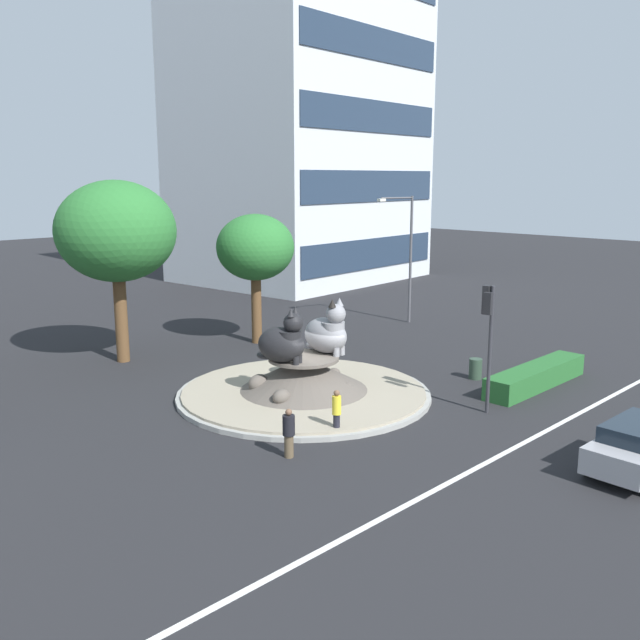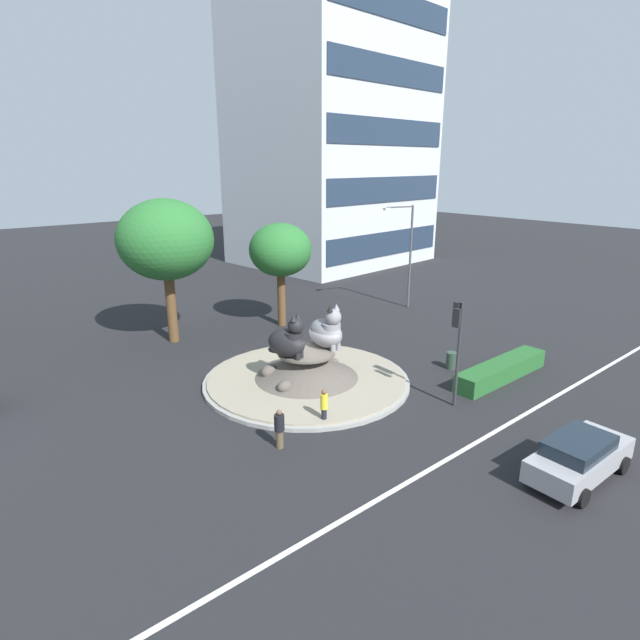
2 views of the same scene
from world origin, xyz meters
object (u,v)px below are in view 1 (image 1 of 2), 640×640
object	(u,v)px
broadleaf_tree_behind_island	(116,232)
pedestrian_black_shirt	(289,432)
pedestrian_yellow_shirt	(337,411)
office_tower	(300,121)
traffic_light_mast	(488,321)
litter_bin	(475,369)
cat_statue_grey	(328,333)
second_tree_near_tower	(255,248)
streetlight_arm	(407,250)
cat_statue_black	(284,342)

from	to	relation	value
broadleaf_tree_behind_island	pedestrian_black_shirt	size ratio (longest dim) A/B	5.36
pedestrian_yellow_shirt	office_tower	bearing A→B (deg)	-77.87
traffic_light_mast	litter_bin	bearing A→B (deg)	-64.05
cat_statue_grey	traffic_light_mast	bearing A→B (deg)	17.03
second_tree_near_tower	traffic_light_mast	bearing A→B (deg)	-95.02
streetlight_arm	pedestrian_yellow_shirt	xyz separation A→B (m)	(-16.48, -9.89, -3.57)
cat_statue_grey	pedestrian_black_shirt	distance (m)	7.21
office_tower	streetlight_arm	distance (m)	22.12
pedestrian_black_shirt	litter_bin	bearing A→B (deg)	-50.60
traffic_light_mast	second_tree_near_tower	size ratio (longest dim) A/B	0.71
second_tree_near_tower	pedestrian_yellow_shirt	size ratio (longest dim) A/B	4.27
office_tower	litter_bin	bearing A→B (deg)	-124.71
pedestrian_yellow_shirt	cat_statue_grey	bearing A→B (deg)	-78.29
pedestrian_yellow_shirt	second_tree_near_tower	bearing A→B (deg)	-65.03
cat_statue_grey	litter_bin	size ratio (longest dim) A/B	2.57
traffic_light_mast	broadleaf_tree_behind_island	xyz separation A→B (m)	(-5.70, 16.28, 2.64)
office_tower	second_tree_near_tower	bearing A→B (deg)	-143.96
cat_statue_grey	second_tree_near_tower	bearing A→B (deg)	155.04
traffic_light_mast	streetlight_arm	xyz separation A→B (m)	(10.95, 12.24, 0.89)
pedestrian_yellow_shirt	pedestrian_black_shirt	distance (m)	2.48
traffic_light_mast	streetlight_arm	size ratio (longest dim) A/B	0.63
cat_statue_black	traffic_light_mast	distance (m)	7.72
traffic_light_mast	streetlight_arm	distance (m)	16.44
broadleaf_tree_behind_island	pedestrian_black_shirt	distance (m)	15.34
office_tower	traffic_light_mast	bearing A→B (deg)	-127.56
cat_statue_black	broadleaf_tree_behind_island	bearing A→B (deg)	163.96
cat_statue_black	broadleaf_tree_behind_island	world-z (taller)	broadleaf_tree_behind_island
streetlight_arm	pedestrian_yellow_shirt	distance (m)	19.55
traffic_light_mast	cat_statue_grey	bearing A→B (deg)	9.58
cat_statue_black	cat_statue_grey	distance (m)	2.24
broadleaf_tree_behind_island	litter_bin	xyz separation A→B (m)	(9.32, -13.60, -5.71)
pedestrian_yellow_shirt	litter_bin	bearing A→B (deg)	-124.00
traffic_light_mast	pedestrian_yellow_shirt	world-z (taller)	traffic_light_mast
broadleaf_tree_behind_island	streetlight_arm	xyz separation A→B (m)	(16.64, -4.04, -1.75)
cat_statue_black	streetlight_arm	bearing A→B (deg)	88.13
streetlight_arm	pedestrian_black_shirt	distance (m)	21.80
cat_statue_grey	office_tower	bearing A→B (deg)	135.25
broadleaf_tree_behind_island	streetlight_arm	bearing A→B (deg)	-13.63
cat_statue_grey	pedestrian_black_shirt	world-z (taller)	cat_statue_grey
office_tower	litter_bin	xyz separation A→B (m)	(-16.06, -27.87, -12.79)
cat_statue_black	streetlight_arm	world-z (taller)	streetlight_arm
broadleaf_tree_behind_island	cat_statue_black	bearing A→B (deg)	-82.82
streetlight_arm	pedestrian_black_shirt	world-z (taller)	streetlight_arm
cat_statue_black	second_tree_near_tower	xyz separation A→B (m)	(5.72, 8.44, 2.61)
pedestrian_black_shirt	traffic_light_mast	bearing A→B (deg)	-68.09
office_tower	litter_bin	world-z (taller)	office_tower
cat_statue_grey	litter_bin	world-z (taller)	cat_statue_grey
traffic_light_mast	litter_bin	size ratio (longest dim) A/B	5.34
second_tree_near_tower	pedestrian_black_shirt	xyz separation A→B (m)	(-9.29, -12.59, -4.20)
broadleaf_tree_behind_island	streetlight_arm	distance (m)	17.21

